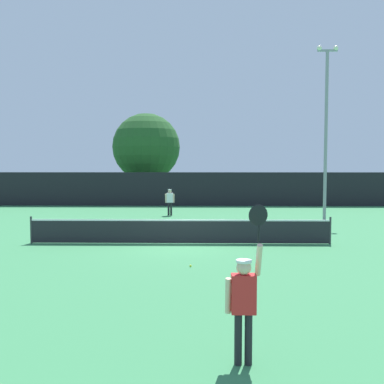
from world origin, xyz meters
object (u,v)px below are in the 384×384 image
at_px(player_receiving, 170,200).
at_px(tennis_ball, 191,266).
at_px(parked_car_mid, 305,191).
at_px(parked_car_near, 161,191).
at_px(large_tree, 146,147).
at_px(light_pole, 326,123).
at_px(player_serving, 244,295).

height_order(player_receiving, tennis_ball, player_receiving).
bearing_deg(player_receiving, parked_car_mid, -131.47).
distance_m(tennis_ball, parked_car_near, 25.20).
relative_size(large_tree, parked_car_near, 1.73).
height_order(tennis_ball, parked_car_mid, parked_car_mid).
bearing_deg(parked_car_mid, parked_car_near, 177.94).
bearing_deg(tennis_ball, parked_car_near, 97.08).
xyz_separation_m(light_pole, parked_car_near, (-10.45, 13.44, -4.65)).
height_order(player_receiving, light_pole, light_pole).
relative_size(player_serving, parked_car_near, 0.58).
bearing_deg(parked_car_mid, tennis_ball, -117.86).
bearing_deg(parked_car_mid, large_tree, -179.14).
bearing_deg(parked_car_mid, player_receiving, -138.92).
relative_size(light_pole, parked_car_near, 2.24).
relative_size(player_receiving, tennis_ball, 23.59).
distance_m(player_serving, tennis_ball, 6.63).
relative_size(player_serving, player_receiving, 1.56).
relative_size(player_receiving, light_pole, 0.17).
distance_m(tennis_ball, parked_car_mid, 27.98).
relative_size(tennis_ball, parked_car_near, 0.02).
relative_size(player_receiving, large_tree, 0.21).
bearing_deg(player_serving, large_tree, 99.69).
bearing_deg(parked_car_near, player_receiving, -78.47).
distance_m(light_pole, large_tree, 17.16).
bearing_deg(light_pole, player_serving, -109.50).
height_order(player_receiving, large_tree, large_tree).
bearing_deg(tennis_ball, light_pole, 57.55).
relative_size(tennis_ball, light_pole, 0.01).
relative_size(light_pole, large_tree, 1.30).
xyz_separation_m(tennis_ball, parked_car_mid, (9.76, 26.21, 0.74)).
bearing_deg(tennis_ball, parked_car_mid, 69.58).
xyz_separation_m(player_serving, parked_car_near, (-4.07, 31.47, -0.32)).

